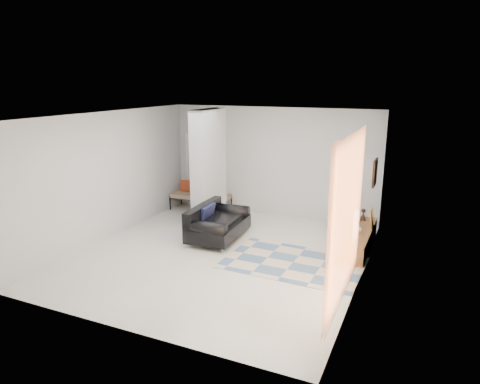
% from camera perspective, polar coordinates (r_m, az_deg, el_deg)
% --- Properties ---
extents(floor, '(6.00, 6.00, 0.00)m').
position_cam_1_polar(floor, '(8.80, -2.56, -8.32)').
color(floor, white).
rests_on(floor, ground).
extents(ceiling, '(6.00, 6.00, 0.00)m').
position_cam_1_polar(ceiling, '(8.14, -2.79, 10.16)').
color(ceiling, white).
rests_on(ceiling, wall_back).
extents(wall_back, '(6.00, 0.00, 6.00)m').
position_cam_1_polar(wall_back, '(11.06, 4.29, 3.99)').
color(wall_back, silver).
rests_on(wall_back, ground).
extents(wall_front, '(6.00, 0.00, 6.00)m').
position_cam_1_polar(wall_front, '(5.95, -15.73, -5.87)').
color(wall_front, silver).
rests_on(wall_front, ground).
extents(wall_left, '(0.00, 6.00, 6.00)m').
position_cam_1_polar(wall_left, '(9.87, -17.11, 2.09)').
color(wall_left, silver).
rests_on(wall_left, ground).
extents(wall_right, '(0.00, 6.00, 6.00)m').
position_cam_1_polar(wall_right, '(7.58, 16.29, -1.51)').
color(wall_right, silver).
rests_on(wall_right, ground).
extents(partition_column, '(0.35, 1.20, 2.80)m').
position_cam_1_polar(partition_column, '(10.24, -4.19, 3.14)').
color(partition_column, '#ADB2B5').
rests_on(partition_column, floor).
extents(hallway_door, '(0.85, 0.06, 2.04)m').
position_cam_1_polar(hallway_door, '(11.96, -5.33, 2.91)').
color(hallway_door, white).
rests_on(hallway_door, floor).
extents(curtain, '(0.00, 2.55, 2.55)m').
position_cam_1_polar(curtain, '(6.48, 14.18, -3.60)').
color(curtain, orange).
rests_on(curtain, wall_right).
extents(wall_art, '(0.04, 0.45, 0.55)m').
position_cam_1_polar(wall_art, '(8.96, 17.55, 2.48)').
color(wall_art, black).
rests_on(wall_art, wall_right).
extents(media_console, '(0.45, 2.04, 0.80)m').
position_cam_1_polar(media_console, '(9.38, 15.66, -6.06)').
color(media_console, brown).
rests_on(media_console, floor).
extents(loveseat, '(1.04, 1.68, 0.76)m').
position_cam_1_polar(loveseat, '(9.55, -3.23, -4.21)').
color(loveseat, silver).
rests_on(loveseat, floor).
extents(daybed, '(1.62, 0.76, 0.77)m').
position_cam_1_polar(daybed, '(11.73, -5.32, -0.31)').
color(daybed, black).
rests_on(daybed, floor).
extents(area_rug, '(2.66, 1.82, 0.01)m').
position_cam_1_polar(area_rug, '(8.48, 7.10, -9.31)').
color(area_rug, beige).
rests_on(area_rug, floor).
extents(cylinder_lamp, '(0.11, 0.11, 0.59)m').
position_cam_1_polar(cylinder_lamp, '(8.68, 15.17, -4.29)').
color(cylinder_lamp, white).
rests_on(cylinder_lamp, media_console).
extents(bronze_figurine, '(0.15, 0.15, 0.27)m').
position_cam_1_polar(bronze_figurine, '(9.93, 16.11, -2.91)').
color(bronze_figurine, black).
rests_on(bronze_figurine, media_console).
extents(vase, '(0.20, 0.20, 0.20)m').
position_cam_1_polar(vase, '(9.14, 15.32, -4.63)').
color(vase, white).
rests_on(vase, media_console).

